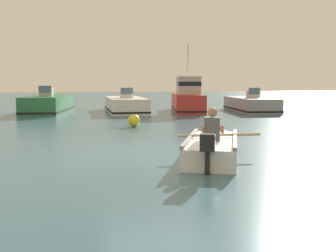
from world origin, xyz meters
TOP-DOWN VIEW (x-y plane):
  - ground_plane at (0.00, 0.00)m, footprint 120.00×120.00m
  - rowboat_with_person at (1.16, -0.91)m, footprint 2.38×3.58m
  - moored_boat_green at (-3.26, 14.09)m, footprint 2.89×5.52m
  - moored_boat_white at (1.06, 13.70)m, footprint 2.09×5.50m
  - moored_boat_red at (4.59, 13.00)m, footprint 2.60×5.45m
  - moored_boat_grey at (8.36, 12.58)m, footprint 2.62×5.51m
  - mooring_buoy at (0.38, 6.01)m, footprint 0.47×0.47m

SIDE VIEW (x-z plane):
  - ground_plane at x=0.00m, z-range 0.00..0.00m
  - mooring_buoy at x=0.38m, z-range 0.00..0.47m
  - rowboat_with_person at x=1.16m, z-range -0.34..0.85m
  - moored_boat_grey at x=8.36m, z-range -0.31..1.08m
  - moored_boat_white at x=1.06m, z-range -0.31..1.10m
  - moored_boat_green at x=-3.26m, z-range -0.31..1.22m
  - moored_boat_red at x=4.59m, z-range -1.18..2.75m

